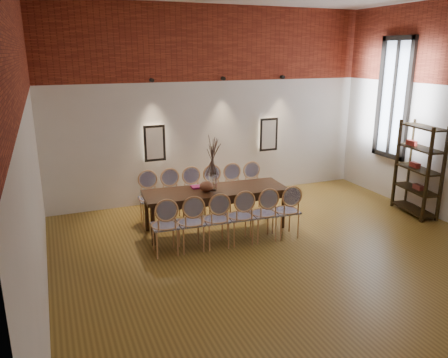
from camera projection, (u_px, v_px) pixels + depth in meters
name	position (u px, v px, depth m)	size (l,w,h in m)	color
floor	(296.00, 263.00, 6.63)	(7.00, 7.00, 0.02)	olive
wall_back	(212.00, 105.00, 9.22)	(7.00, 0.10, 4.00)	silver
wall_left	(24.00, 154.00, 4.78)	(0.10, 7.00, 4.00)	silver
brick_band_back	(213.00, 43.00, 8.81)	(7.00, 0.02, 1.50)	maroon
brick_band_left	(16.00, 34.00, 4.45)	(0.02, 7.00, 1.50)	maroon
niche_left	(154.00, 143.00, 8.86)	(0.36, 0.06, 0.66)	#FFEAC6
niche_right	(268.00, 134.00, 9.80)	(0.36, 0.06, 0.66)	#FFEAC6
spot_fixture_left	(152.00, 80.00, 8.48)	(0.08, 0.08, 0.10)	black
spot_fixture_mid	(223.00, 79.00, 9.02)	(0.08, 0.08, 0.10)	black
spot_fixture_right	(282.00, 77.00, 9.53)	(0.08, 0.08, 0.10)	black
window_glass	(394.00, 98.00, 9.06)	(0.02, 0.78, 2.38)	silver
window_frame	(393.00, 99.00, 9.05)	(0.08, 0.90, 2.50)	black
window_mullion	(393.00, 99.00, 9.05)	(0.06, 0.06, 2.40)	black
dining_table	(216.00, 210.00, 7.78)	(2.51, 0.81, 0.75)	#371D0F
chair_near_a	(165.00, 226.00, 6.81)	(0.44, 0.44, 0.94)	tan
chair_near_b	(191.00, 222.00, 6.94)	(0.44, 0.44, 0.94)	tan
chair_near_c	(216.00, 219.00, 7.07)	(0.44, 0.44, 0.94)	tan
chair_near_d	(240.00, 216.00, 7.19)	(0.44, 0.44, 0.94)	tan
chair_near_e	(263.00, 213.00, 7.32)	(0.44, 0.44, 0.94)	tan
chair_near_f	(286.00, 211.00, 7.45)	(0.44, 0.44, 0.94)	tan
chair_far_a	(150.00, 199.00, 8.05)	(0.44, 0.44, 0.94)	tan
chair_far_b	(173.00, 197.00, 8.18)	(0.44, 0.44, 0.94)	tan
chair_far_c	(194.00, 194.00, 8.31)	(0.44, 0.44, 0.94)	tan
chair_far_d	(215.00, 192.00, 8.44)	(0.44, 0.44, 0.94)	tan
chair_far_e	(235.00, 190.00, 8.57)	(0.44, 0.44, 0.94)	tan
chair_far_f	(255.00, 188.00, 8.70)	(0.44, 0.44, 0.94)	tan
vase	(213.00, 182.00, 7.62)	(0.14, 0.14, 0.30)	silver
dried_branches	(212.00, 157.00, 7.49)	(0.50, 0.50, 0.70)	#4A342A
bowl	(206.00, 186.00, 7.55)	(0.24, 0.24, 0.18)	brown
book	(199.00, 187.00, 7.78)	(0.26, 0.18, 0.03)	#861751
shelving_rack	(418.00, 169.00, 8.42)	(0.38, 1.00, 1.80)	black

